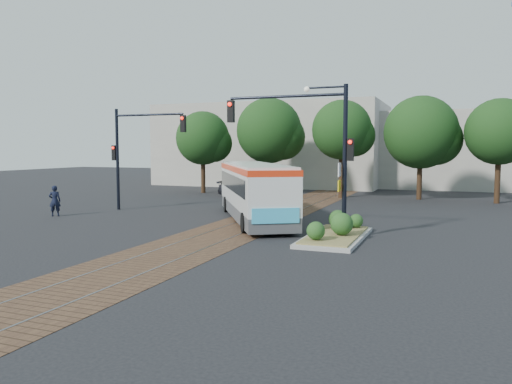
% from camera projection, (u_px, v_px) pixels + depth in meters
% --- Properties ---
extents(ground, '(120.00, 120.00, 0.00)m').
position_uv_depth(ground, '(237.00, 229.00, 22.87)').
color(ground, black).
rests_on(ground, ground).
extents(trackbed, '(3.60, 40.00, 0.02)m').
position_uv_depth(trackbed, '(267.00, 217.00, 26.58)').
color(trackbed, '#513825').
rests_on(trackbed, ground).
extents(tree_row, '(26.40, 5.60, 7.67)m').
position_uv_depth(tree_row, '(339.00, 133.00, 37.24)').
color(tree_row, '#382314').
rests_on(tree_row, ground).
extents(warehouses, '(40.00, 13.00, 8.00)m').
position_uv_depth(warehouses, '(348.00, 147.00, 49.40)').
color(warehouses, '#ADA899').
rests_on(warehouses, ground).
extents(city_bus, '(7.49, 10.41, 2.89)m').
position_uv_depth(city_bus, '(254.00, 189.00, 25.50)').
color(city_bus, '#464648').
rests_on(city_bus, ground).
extents(traffic_island, '(2.20, 5.20, 1.13)m').
position_uv_depth(traffic_island, '(336.00, 231.00, 20.26)').
color(traffic_island, gray).
rests_on(traffic_island, ground).
extents(signal_pole_main, '(5.49, 0.46, 6.00)m').
position_uv_depth(signal_pole_main, '(315.00, 136.00, 20.35)').
color(signal_pole_main, black).
rests_on(signal_pole_main, ground).
extents(signal_pole_left, '(4.99, 0.34, 6.00)m').
position_uv_depth(signal_pole_left, '(133.00, 145.00, 29.28)').
color(signal_pole_left, black).
rests_on(signal_pole_left, ground).
extents(officer, '(0.73, 0.67, 1.67)m').
position_uv_depth(officer, '(55.00, 201.00, 27.00)').
color(officer, black).
rests_on(officer, ground).
extents(parked_car, '(4.25, 2.03, 1.19)m').
position_uv_depth(parked_car, '(245.00, 189.00, 37.98)').
color(parked_car, black).
rests_on(parked_car, ground).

